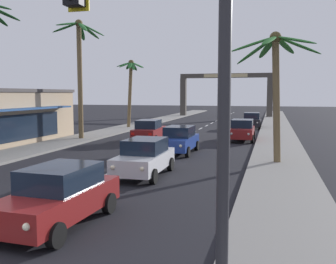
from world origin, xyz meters
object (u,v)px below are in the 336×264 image
(sedan_parked_nearest_kerb, at_px, (242,130))
(palm_right_second, at_px, (275,68))
(sedan_oncoming_far, at_px, (149,130))
(palm_left_third, at_px, (80,59))
(traffic_signal_mast, at_px, (30,15))
(palm_left_farthest, at_px, (131,80))
(sedan_fifth_in_queue, at_px, (179,140))
(sedan_lead_at_stop_bar, at_px, (59,195))
(sedan_third_in_queue, at_px, (145,157))
(town_gateway_arch, at_px, (225,89))
(sedan_parked_mid_kerb, at_px, (252,120))

(sedan_parked_nearest_kerb, xyz_separation_m, palm_right_second, (2.36, -9.84, 4.19))
(sedan_oncoming_far, xyz_separation_m, palm_left_third, (-5.53, -0.60, 5.58))
(traffic_signal_mast, height_order, palm_left_farthest, palm_left_farthest)
(sedan_oncoming_far, distance_m, palm_right_second, 12.74)
(traffic_signal_mast, bearing_deg, sedan_fifth_in_queue, 94.01)
(palm_right_second, bearing_deg, sedan_lead_at_stop_bar, -117.38)
(sedan_third_in_queue, distance_m, town_gateway_arch, 45.66)
(sedan_lead_at_stop_bar, xyz_separation_m, sedan_third_in_queue, (0.22, 6.83, 0.00))
(traffic_signal_mast, distance_m, palm_left_third, 23.69)
(palm_left_third, bearing_deg, sedan_lead_at_stop_bar, -63.64)
(sedan_parked_nearest_kerb, xyz_separation_m, palm_left_third, (-12.55, -2.90, 5.58))
(sedan_oncoming_far, bearing_deg, palm_left_farthest, 117.89)
(sedan_fifth_in_queue, relative_size, palm_left_farthest, 0.61)
(sedan_parked_mid_kerb, xyz_separation_m, palm_left_farthest, (-12.55, -3.60, 4.31))
(palm_left_third, height_order, town_gateway_arch, palm_left_third)
(sedan_oncoming_far, distance_m, palm_left_farthest, 12.24)
(traffic_signal_mast, relative_size, sedan_lead_at_stop_bar, 2.42)
(traffic_signal_mast, relative_size, sedan_parked_nearest_kerb, 2.45)
(palm_left_farthest, height_order, palm_right_second, palm_left_farthest)
(sedan_oncoming_far, distance_m, palm_left_third, 7.87)
(palm_left_third, distance_m, palm_right_second, 16.50)
(sedan_third_in_queue, relative_size, town_gateway_arch, 0.30)
(sedan_parked_mid_kerb, bearing_deg, palm_left_farthest, -164.00)
(traffic_signal_mast, bearing_deg, sedan_parked_mid_kerb, 86.26)
(palm_left_farthest, bearing_deg, sedan_parked_nearest_kerb, -32.29)
(sedan_lead_at_stop_bar, height_order, sedan_parked_nearest_kerb, same)
(sedan_parked_mid_kerb, height_order, palm_left_third, palm_left_third)
(sedan_parked_nearest_kerb, bearing_deg, sedan_parked_mid_kerb, 89.16)
(traffic_signal_mast, distance_m, palm_left_farthest, 33.57)
(sedan_parked_nearest_kerb, relative_size, town_gateway_arch, 0.30)
(sedan_parked_mid_kerb, relative_size, palm_left_third, 0.47)
(sedan_fifth_in_queue, distance_m, palm_right_second, 7.44)
(sedan_parked_nearest_kerb, bearing_deg, traffic_signal_mast, -95.10)
(sedan_parked_nearest_kerb, bearing_deg, sedan_fifth_in_queue, -113.94)
(palm_left_third, bearing_deg, sedan_parked_mid_kerb, 48.41)
(palm_left_third, distance_m, palm_left_farthest, 10.80)
(traffic_signal_mast, xyz_separation_m, palm_left_farthest, (-10.22, 31.98, -0.01))
(sedan_fifth_in_queue, bearing_deg, palm_left_farthest, 120.59)
(sedan_fifth_in_queue, xyz_separation_m, palm_right_second, (5.68, -2.34, 4.19))
(traffic_signal_mast, distance_m, sedan_lead_at_stop_bar, 5.43)
(sedan_third_in_queue, bearing_deg, palm_left_third, 129.05)
(sedan_fifth_in_queue, relative_size, sedan_parked_mid_kerb, 0.99)
(sedan_parked_mid_kerb, bearing_deg, sedan_lead_at_stop_bar, -96.43)
(sedan_parked_nearest_kerb, distance_m, palm_left_third, 14.03)
(traffic_signal_mast, height_order, sedan_parked_nearest_kerb, traffic_signal_mast)
(sedan_lead_at_stop_bar, bearing_deg, sedan_third_in_queue, 88.16)
(sedan_fifth_in_queue, relative_size, sedan_parked_nearest_kerb, 1.00)
(sedan_fifth_in_queue, height_order, palm_left_third, palm_left_third)
(palm_left_farthest, distance_m, palm_right_second, 23.00)
(palm_left_farthest, relative_size, palm_right_second, 1.06)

